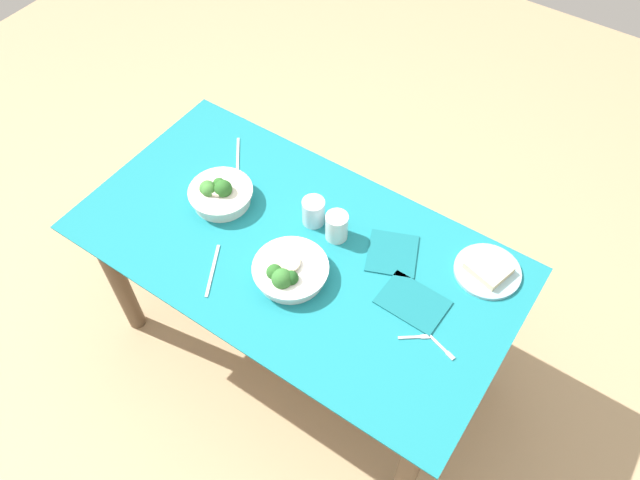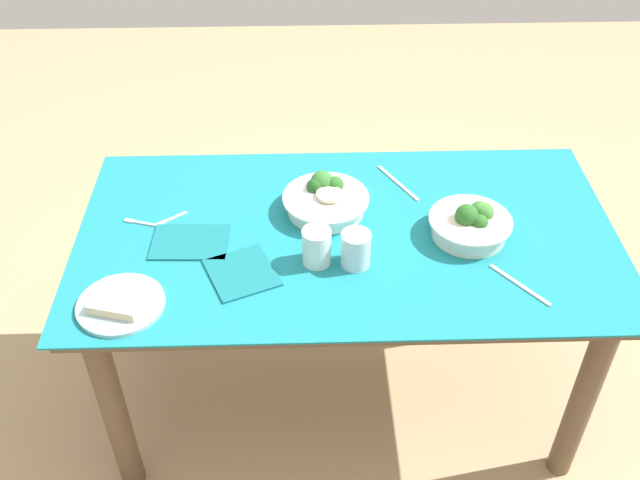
% 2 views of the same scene
% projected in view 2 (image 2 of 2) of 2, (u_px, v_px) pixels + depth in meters
% --- Properties ---
extents(ground_plane, '(6.00, 6.00, 0.00)m').
position_uv_depth(ground_plane, '(342.00, 391.00, 2.45)').
color(ground_plane, tan).
extents(dining_table, '(1.50, 0.81, 0.70)m').
position_uv_depth(dining_table, '(346.00, 262.00, 2.07)').
color(dining_table, '#197A84').
rests_on(dining_table, ground_plane).
extents(broccoli_bowl_far, '(0.23, 0.23, 0.10)m').
position_uv_depth(broccoli_bowl_far, '(471.00, 224.00, 1.97)').
color(broccoli_bowl_far, silver).
rests_on(broccoli_bowl_far, dining_table).
extents(broccoli_bowl_near, '(0.25, 0.25, 0.09)m').
position_uv_depth(broccoli_bowl_near, '(326.00, 200.00, 2.06)').
color(broccoli_bowl_near, white).
rests_on(broccoli_bowl_near, dining_table).
extents(bread_side_plate, '(0.22, 0.22, 0.04)m').
position_uv_depth(bread_side_plate, '(120.00, 302.00, 1.77)').
color(bread_side_plate, '#99C6D1').
rests_on(bread_side_plate, dining_table).
extents(water_glass_center, '(0.08, 0.08, 0.10)m').
position_uv_depth(water_glass_center, '(356.00, 249.00, 1.87)').
color(water_glass_center, silver).
rests_on(water_glass_center, dining_table).
extents(water_glass_side, '(0.08, 0.08, 0.10)m').
position_uv_depth(water_glass_side, '(317.00, 247.00, 1.88)').
color(water_glass_side, silver).
rests_on(water_glass_side, dining_table).
extents(fork_by_far_bowl, '(0.11, 0.04, 0.00)m').
position_uv_depth(fork_by_far_bowl, '(140.00, 223.00, 2.03)').
color(fork_by_far_bowl, '#B7B7BC').
rests_on(fork_by_far_bowl, dining_table).
extents(fork_by_near_bowl, '(0.08, 0.07, 0.00)m').
position_uv_depth(fork_by_near_bowl, '(170.00, 219.00, 2.04)').
color(fork_by_near_bowl, '#B7B7BC').
rests_on(fork_by_near_bowl, dining_table).
extents(table_knife_left, '(0.13, 0.16, 0.00)m').
position_uv_depth(table_knife_left, '(520.00, 285.00, 1.84)').
color(table_knife_left, '#B7B7BC').
rests_on(table_knife_left, dining_table).
extents(table_knife_right, '(0.11, 0.18, 0.00)m').
position_uv_depth(table_knife_right, '(398.00, 183.00, 2.18)').
color(table_knife_right, '#B7B7BC').
rests_on(table_knife_right, dining_table).
extents(napkin_folded_upper, '(0.22, 0.22, 0.01)m').
position_uv_depth(napkin_folded_upper, '(242.00, 273.00, 1.87)').
color(napkin_folded_upper, '#156870').
rests_on(napkin_folded_upper, dining_table).
extents(napkin_folded_lower, '(0.21, 0.15, 0.01)m').
position_uv_depth(napkin_folded_lower, '(190.00, 242.00, 1.97)').
color(napkin_folded_lower, '#156870').
rests_on(napkin_folded_lower, dining_table).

